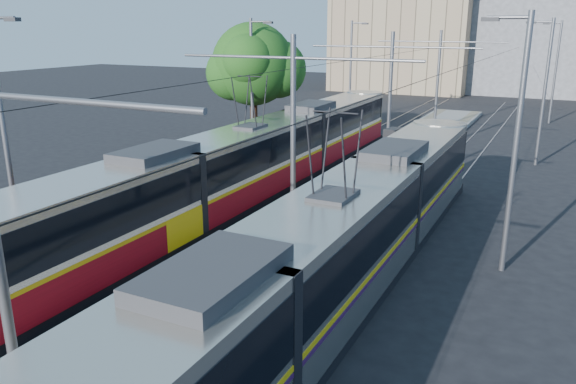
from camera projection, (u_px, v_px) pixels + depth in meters
The scene contains 13 objects.
ground at pixel (157, 332), 14.44m from camera, with size 160.00×160.00×0.00m, color black.
platform at pixel (369, 175), 28.98m from camera, with size 4.00×50.00×0.30m, color gray.
tactile_strip_left at pixel (343, 169), 29.56m from camera, with size 0.70×50.00×0.01m, color gray.
tactile_strip_right at pixel (397, 176), 28.32m from camera, with size 0.70×50.00×0.01m, color gray.
rails at pixel (369, 178), 29.02m from camera, with size 8.71×70.00×0.03m.
tram_left at pixel (251, 163), 25.04m from camera, with size 2.43×32.33×5.50m.
tram_right at pixel (332, 249), 14.96m from camera, with size 2.43×27.83×5.50m.
catenary at pixel (353, 96), 25.30m from camera, with size 9.20×70.00×7.00m.
street_lamps at pixel (395, 89), 31.27m from camera, with size 15.18×38.22×8.00m.
shelter at pixel (392, 151), 28.05m from camera, with size 0.84×1.18×2.40m.
tree at pixel (259, 66), 33.45m from camera, with size 5.39×4.99×7.83m.
building_left at pixel (406, 40), 68.50m from camera, with size 16.32×12.24×11.96m.
building_centre at pixel (554, 19), 64.41m from camera, with size 18.36×14.28×16.62m.
Camera 1 is at (8.77, -9.96, 7.55)m, focal length 35.00 mm.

